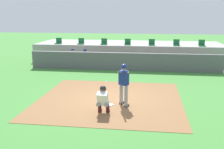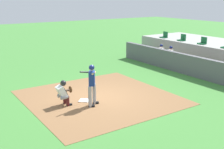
# 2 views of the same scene
# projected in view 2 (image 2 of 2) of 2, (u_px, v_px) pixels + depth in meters

# --- Properties ---
(ground_plane) EXTENTS (80.00, 80.00, 0.00)m
(ground_plane) POSITION_uv_depth(u_px,v_px,m) (99.00, 97.00, 13.13)
(ground_plane) COLOR #428438
(dirt_infield) EXTENTS (6.40, 6.40, 0.01)m
(dirt_infield) POSITION_uv_depth(u_px,v_px,m) (99.00, 97.00, 13.13)
(dirt_infield) COLOR olive
(dirt_infield) RESTS_ON ground
(home_plate) EXTENTS (0.62, 0.62, 0.02)m
(home_plate) POSITION_uv_depth(u_px,v_px,m) (84.00, 100.00, 12.70)
(home_plate) COLOR white
(home_plate) RESTS_ON dirt_infield
(batter_at_plate) EXTENTS (0.53, 0.91, 1.80)m
(batter_at_plate) POSITION_uv_depth(u_px,v_px,m) (92.00, 82.00, 11.89)
(batter_at_plate) COLOR #99999E
(batter_at_plate) RESTS_ON ground
(catcher_crouched) EXTENTS (0.49, 1.73, 1.13)m
(catcher_crouched) POSITION_uv_depth(u_px,v_px,m) (64.00, 92.00, 12.03)
(catcher_crouched) COLOR gray
(catcher_crouched) RESTS_ON ground
(dugout_wall) EXTENTS (13.00, 0.30, 1.20)m
(dugout_wall) POSITION_uv_depth(u_px,v_px,m) (195.00, 66.00, 16.46)
(dugout_wall) COLOR #59595E
(dugout_wall) RESTS_ON ground
(dugout_bench) EXTENTS (11.80, 0.44, 0.45)m
(dugout_bench) POSITION_uv_depth(u_px,v_px,m) (205.00, 70.00, 17.09)
(dugout_bench) COLOR olive
(dugout_bench) RESTS_ON ground
(dugout_player_0) EXTENTS (0.49, 0.70, 1.30)m
(dugout_player_0) POSITION_uv_depth(u_px,v_px,m) (160.00, 53.00, 19.98)
(dugout_player_0) COLOR #939399
(dugout_player_0) RESTS_ON ground
(dugout_player_1) EXTENTS (0.49, 0.70, 1.30)m
(dugout_player_1) POSITION_uv_depth(u_px,v_px,m) (169.00, 55.00, 19.23)
(dugout_player_1) COLOR #939399
(dugout_player_1) RESTS_ON ground
(stadium_seat_0) EXTENTS (0.46, 0.46, 0.48)m
(stadium_seat_0) POSITION_uv_depth(u_px,v_px,m) (164.00, 36.00, 22.22)
(stadium_seat_0) COLOR #196033
(stadium_seat_0) RESTS_ON stands_platform
(stadium_seat_1) EXTENTS (0.46, 0.46, 0.48)m
(stadium_seat_1) POSITION_uv_depth(u_px,v_px,m) (182.00, 39.00, 20.73)
(stadium_seat_1) COLOR #196033
(stadium_seat_1) RESTS_ON stands_platform
(stadium_seat_2) EXTENTS (0.46, 0.46, 0.48)m
(stadium_seat_2) POSITION_uv_depth(u_px,v_px,m) (203.00, 42.00, 19.24)
(stadium_seat_2) COLOR #196033
(stadium_seat_2) RESTS_ON stands_platform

